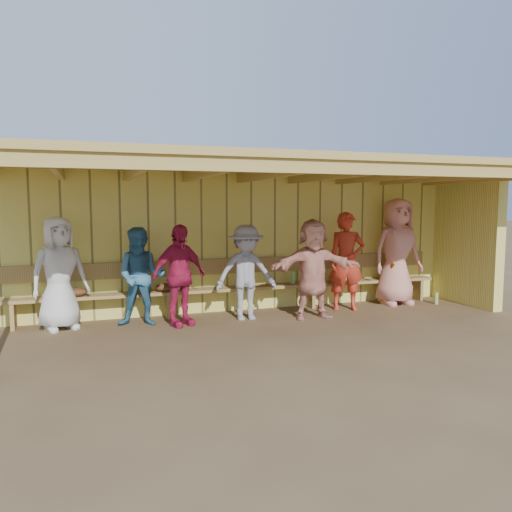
{
  "coord_description": "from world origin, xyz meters",
  "views": [
    {
      "loc": [
        -2.55,
        -7.04,
        1.85
      ],
      "look_at": [
        0.0,
        0.35,
        1.05
      ],
      "focal_mm": 35.0,
      "sensor_mm": 36.0,
      "label": 1
    }
  ],
  "objects_px": {
    "player_c": "(141,277)",
    "player_g": "(347,261)",
    "player_f": "(313,269)",
    "bench": "(242,282)",
    "player_b": "(59,273)",
    "player_e": "(246,273)",
    "player_d": "(179,275)",
    "player_h": "(397,252)"
  },
  "relations": [
    {
      "from": "player_g",
      "to": "bench",
      "type": "height_order",
      "value": "player_g"
    },
    {
      "from": "player_f",
      "to": "bench",
      "type": "height_order",
      "value": "player_f"
    },
    {
      "from": "player_b",
      "to": "player_f",
      "type": "height_order",
      "value": "player_b"
    },
    {
      "from": "player_b",
      "to": "bench",
      "type": "distance_m",
      "value": 2.95
    },
    {
      "from": "player_f",
      "to": "player_h",
      "type": "height_order",
      "value": "player_h"
    },
    {
      "from": "player_h",
      "to": "player_b",
      "type": "bearing_deg",
      "value": -179.64
    },
    {
      "from": "player_e",
      "to": "player_g",
      "type": "bearing_deg",
      "value": 8.24
    },
    {
      "from": "player_f",
      "to": "bench",
      "type": "relative_size",
      "value": 0.21
    },
    {
      "from": "player_f",
      "to": "player_g",
      "type": "relative_size",
      "value": 0.94
    },
    {
      "from": "player_h",
      "to": "bench",
      "type": "relative_size",
      "value": 0.26
    },
    {
      "from": "player_c",
      "to": "bench",
      "type": "xyz_separation_m",
      "value": [
        1.75,
        0.43,
        -0.23
      ]
    },
    {
      "from": "player_c",
      "to": "player_g",
      "type": "xyz_separation_m",
      "value": [
        3.55,
        -0.01,
        0.11
      ]
    },
    {
      "from": "player_h",
      "to": "player_g",
      "type": "bearing_deg",
      "value": -173.43
    },
    {
      "from": "player_b",
      "to": "player_e",
      "type": "relative_size",
      "value": 1.1
    },
    {
      "from": "player_e",
      "to": "player_b",
      "type": "bearing_deg",
      "value": 178.21
    },
    {
      "from": "player_e",
      "to": "player_c",
      "type": "bearing_deg",
      "value": 178.53
    },
    {
      "from": "player_d",
      "to": "bench",
      "type": "distance_m",
      "value": 1.39
    },
    {
      "from": "player_h",
      "to": "bench",
      "type": "xyz_separation_m",
      "value": [
        -2.92,
        0.32,
        -0.46
      ]
    },
    {
      "from": "player_f",
      "to": "player_d",
      "type": "bearing_deg",
      "value": 179.42
    },
    {
      "from": "player_b",
      "to": "player_h",
      "type": "distance_m",
      "value": 5.84
    },
    {
      "from": "player_d",
      "to": "player_e",
      "type": "xyz_separation_m",
      "value": [
        1.1,
        0.06,
        -0.01
      ]
    },
    {
      "from": "player_b",
      "to": "player_e",
      "type": "distance_m",
      "value": 2.83
    },
    {
      "from": "player_c",
      "to": "player_h",
      "type": "xyz_separation_m",
      "value": [
        4.67,
        0.11,
        0.23
      ]
    },
    {
      "from": "player_e",
      "to": "bench",
      "type": "distance_m",
      "value": 0.64
    },
    {
      "from": "player_b",
      "to": "player_g",
      "type": "xyz_separation_m",
      "value": [
        4.72,
        -0.13,
        0.02
      ]
    },
    {
      "from": "player_d",
      "to": "player_h",
      "type": "xyz_separation_m",
      "value": [
        4.12,
        0.32,
        0.21
      ]
    },
    {
      "from": "player_d",
      "to": "player_f",
      "type": "xyz_separation_m",
      "value": [
        2.15,
        -0.22,
        0.03
      ]
    },
    {
      "from": "player_e",
      "to": "bench",
      "type": "xyz_separation_m",
      "value": [
        0.11,
        0.58,
        -0.24
      ]
    },
    {
      "from": "player_c",
      "to": "bench",
      "type": "height_order",
      "value": "player_c"
    },
    {
      "from": "player_c",
      "to": "player_h",
      "type": "relative_size",
      "value": 0.77
    },
    {
      "from": "player_c",
      "to": "player_f",
      "type": "distance_m",
      "value": 2.74
    },
    {
      "from": "player_f",
      "to": "player_h",
      "type": "relative_size",
      "value": 0.83
    },
    {
      "from": "player_d",
      "to": "player_e",
      "type": "relative_size",
      "value": 1.02
    },
    {
      "from": "player_f",
      "to": "bench",
      "type": "distance_m",
      "value": 1.32
    },
    {
      "from": "player_d",
      "to": "player_h",
      "type": "distance_m",
      "value": 4.14
    },
    {
      "from": "player_d",
      "to": "player_e",
      "type": "distance_m",
      "value": 1.1
    },
    {
      "from": "player_g",
      "to": "player_d",
      "type": "bearing_deg",
      "value": -158.55
    },
    {
      "from": "player_h",
      "to": "player_c",
      "type": "bearing_deg",
      "value": -178.14
    },
    {
      "from": "bench",
      "to": "player_e",
      "type": "bearing_deg",
      "value": -100.4
    },
    {
      "from": "player_c",
      "to": "player_e",
      "type": "bearing_deg",
      "value": 9.85
    },
    {
      "from": "player_b",
      "to": "player_c",
      "type": "distance_m",
      "value": 1.18
    },
    {
      "from": "player_d",
      "to": "player_b",
      "type": "bearing_deg",
      "value": 146.22
    }
  ]
}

